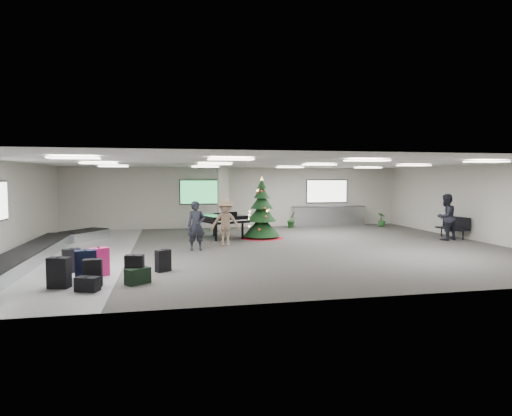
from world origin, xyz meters
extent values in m
plane|color=#383633|center=(0.00, 0.00, 0.00)|extent=(18.00, 18.00, 0.00)
cube|color=#B0ABA1|center=(0.00, 7.00, 1.60)|extent=(18.00, 0.02, 3.20)
cube|color=#B0ABA1|center=(0.00, -7.00, 1.60)|extent=(18.00, 0.02, 3.20)
cube|color=#B0ABA1|center=(-9.00, 0.00, 1.60)|extent=(0.02, 14.00, 3.20)
cube|color=#B0ABA1|center=(9.00, 0.00, 1.60)|extent=(0.02, 14.00, 3.20)
cube|color=silver|center=(0.00, 0.00, 3.20)|extent=(18.00, 14.00, 0.02)
cube|color=gray|center=(-7.00, 0.00, 0.00)|extent=(4.00, 14.00, 0.01)
cube|color=#A7A399|center=(-1.00, 5.60, 1.60)|extent=(0.50, 0.50, 3.20)
cube|color=green|center=(-2.00, 6.95, 1.90)|extent=(2.20, 0.08, 1.30)
cube|color=white|center=(5.00, 6.95, 1.90)|extent=(2.40, 0.08, 1.30)
cube|color=white|center=(-6.00, -4.00, 3.14)|extent=(1.20, 0.60, 0.04)
cube|color=white|center=(-6.00, 0.00, 3.14)|extent=(1.20, 0.60, 0.04)
cube|color=white|center=(-6.00, 4.00, 3.14)|extent=(1.20, 0.60, 0.04)
cube|color=white|center=(-2.00, -4.00, 3.14)|extent=(1.20, 0.60, 0.04)
cube|color=white|center=(-2.00, 0.00, 3.14)|extent=(1.20, 0.60, 0.04)
cube|color=white|center=(-2.00, 4.00, 3.14)|extent=(1.20, 0.60, 0.04)
cube|color=white|center=(2.00, -4.00, 3.14)|extent=(1.20, 0.60, 0.04)
cube|color=white|center=(2.00, 0.00, 3.14)|extent=(1.20, 0.60, 0.04)
cube|color=white|center=(2.00, 4.00, 3.14)|extent=(1.20, 0.60, 0.04)
cube|color=white|center=(6.00, -4.00, 3.14)|extent=(1.20, 0.60, 0.04)
cube|color=white|center=(6.00, 0.00, 3.14)|extent=(1.20, 0.60, 0.04)
cube|color=white|center=(6.00, 4.00, 3.14)|extent=(1.20, 0.60, 0.04)
cube|color=silver|center=(-8.00, -1.00, 0.19)|extent=(1.00, 8.00, 0.38)
cube|color=black|center=(-8.00, -1.00, 0.40)|extent=(0.95, 7.90, 0.05)
cube|color=silver|center=(-7.20, 3.60, 0.19)|extent=(1.97, 2.21, 0.38)
cube|color=black|center=(-7.20, 3.60, 0.40)|extent=(1.87, 2.10, 0.05)
cube|color=silver|center=(5.00, 6.65, 0.53)|extent=(4.00, 0.60, 1.05)
cube|color=#303032|center=(5.00, 6.65, 1.06)|extent=(4.05, 0.65, 0.04)
cube|color=black|center=(-5.49, -4.78, 0.34)|extent=(0.44, 0.25, 0.67)
cube|color=black|center=(-5.49, -4.78, 0.68)|extent=(0.03, 0.14, 0.02)
cube|color=black|center=(-4.53, -4.58, 0.35)|extent=(0.49, 0.30, 0.70)
cube|color=black|center=(-4.53, -4.58, 0.72)|extent=(0.05, 0.15, 0.02)
cube|color=#D41B67|center=(-5.52, -3.65, 0.38)|extent=(0.56, 0.46, 0.77)
cube|color=black|center=(-5.52, -3.65, 0.78)|extent=(0.10, 0.16, 0.02)
cube|color=black|center=(-3.84, -3.40, 0.31)|extent=(0.47, 0.42, 0.62)
cube|color=black|center=(-3.84, -3.40, 0.63)|extent=(0.10, 0.13, 0.02)
cube|color=black|center=(-5.76, -4.17, 0.40)|extent=(0.57, 0.40, 0.80)
cube|color=black|center=(-5.76, -4.17, 0.81)|extent=(0.07, 0.18, 0.02)
cube|color=black|center=(-6.26, -4.77, 0.37)|extent=(0.55, 0.40, 0.74)
cube|color=black|center=(-6.26, -4.77, 0.75)|extent=(0.08, 0.16, 0.02)
cube|color=black|center=(-4.45, -4.72, 0.20)|extent=(0.66, 0.59, 0.40)
cube|color=black|center=(-4.45, -4.72, 0.41)|extent=(0.13, 0.16, 0.02)
cube|color=black|center=(-6.34, -3.02, 0.33)|extent=(0.52, 0.43, 0.67)
cube|color=black|center=(-6.34, -3.02, 0.68)|extent=(0.10, 0.15, 0.02)
cube|color=black|center=(-5.54, -5.22, 0.17)|extent=(0.60, 0.47, 0.34)
cube|color=black|center=(-5.54, -5.22, 0.35)|extent=(0.09, 0.17, 0.02)
cone|color=maroon|center=(0.33, 2.63, 0.06)|extent=(1.90, 1.90, 0.12)
cylinder|color=#3F2819|center=(0.33, 2.63, 0.25)|extent=(0.12, 0.12, 0.50)
cone|color=black|center=(0.33, 2.63, 0.55)|extent=(1.60, 1.60, 0.90)
cone|color=black|center=(0.33, 2.63, 1.15)|extent=(1.30, 1.30, 0.80)
cone|color=black|center=(0.33, 2.63, 1.65)|extent=(1.00, 1.00, 0.70)
cone|color=black|center=(0.33, 2.63, 2.05)|extent=(0.70, 0.70, 0.60)
cone|color=black|center=(0.33, 2.63, 2.40)|extent=(0.40, 0.40, 0.45)
cone|color=#FFE566|center=(0.33, 2.63, 2.62)|extent=(0.16, 0.16, 0.18)
cube|color=black|center=(-1.39, 3.03, 0.87)|extent=(2.18, 2.30, 0.30)
cube|color=black|center=(-1.05, 2.09, 0.78)|extent=(1.55, 0.82, 0.11)
cube|color=white|center=(-1.04, 2.06, 0.85)|extent=(1.35, 0.61, 0.02)
cube|color=black|center=(-1.14, 2.34, 1.08)|extent=(0.71, 0.28, 0.23)
cylinder|color=black|center=(-1.74, 2.12, 0.36)|extent=(0.11, 0.11, 0.72)
cylinder|color=black|center=(-0.54, 2.55, 0.36)|extent=(0.11, 0.11, 0.72)
cylinder|color=black|center=(-1.64, 3.73, 0.36)|extent=(0.11, 0.11, 0.72)
cube|color=black|center=(8.50, 0.91, 0.42)|extent=(0.74, 1.56, 0.06)
cylinder|color=black|center=(8.50, 0.31, 0.20)|extent=(0.06, 0.06, 0.40)
cylinder|color=black|center=(8.50, 1.51, 0.20)|extent=(0.06, 0.06, 0.40)
cube|color=black|center=(8.73, 0.91, 0.70)|extent=(0.30, 1.48, 0.50)
imported|color=black|center=(-2.69, -0.03, 0.90)|extent=(0.71, 0.51, 1.80)
imported|color=#7F664E|center=(-1.51, 0.80, 0.91)|extent=(1.24, 0.80, 1.82)
imported|color=black|center=(7.84, 0.44, 0.98)|extent=(1.12, 0.97, 1.96)
imported|color=#16471D|center=(2.69, 6.05, 0.44)|extent=(0.62, 0.62, 0.88)
imported|color=#16471D|center=(7.62, 5.58, 0.38)|extent=(0.50, 0.50, 0.76)
camera|label=1|loc=(-3.68, -15.58, 2.63)|focal=30.00mm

